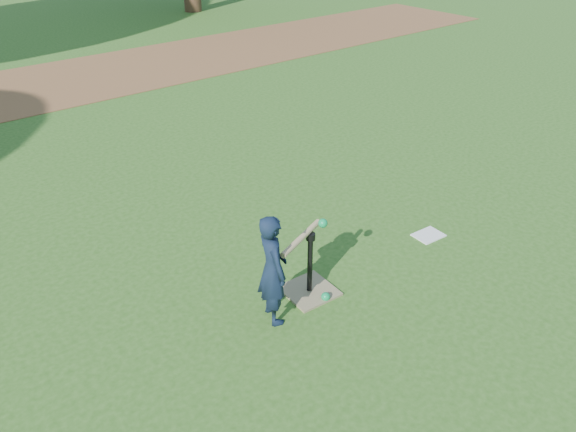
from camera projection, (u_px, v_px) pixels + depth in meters
ground at (266, 302)px, 4.89m from camera, size 80.00×80.00×0.00m
dirt_strip at (8, 92)px, 9.89m from camera, size 24.00×3.00×0.01m
child at (273, 269)px, 4.47m from camera, size 0.32×0.41×0.98m
wiffle_ball_ground at (326, 297)px, 4.89m from camera, size 0.08×0.08×0.08m
clipboard at (428, 235)px, 5.82m from camera, size 0.32×0.25×0.01m
batting_tee at (309, 282)px, 4.96m from camera, size 0.46×0.46×0.61m
swing_action at (303, 236)px, 4.61m from camera, size 0.62×0.26×0.13m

